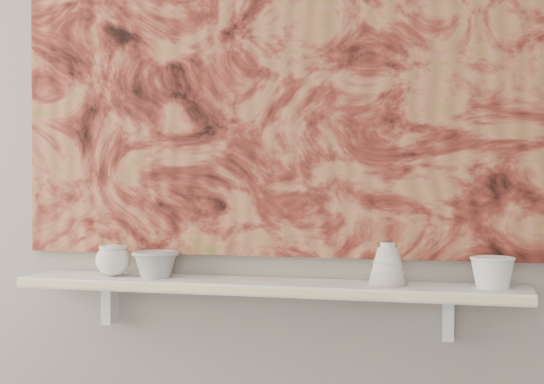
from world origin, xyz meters
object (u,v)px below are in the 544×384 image
(shelf, at_px, (264,286))
(bowl_white, at_px, (492,272))
(cup_cream, at_px, (113,260))
(bell_vessel, at_px, (388,263))
(bowl_grey, at_px, (156,264))
(painting, at_px, (271,62))

(shelf, height_order, bowl_white, bowl_white)
(cup_cream, height_order, bell_vessel, bell_vessel)
(bowl_grey, distance_m, cup_cream, 0.13)
(bowl_white, bearing_deg, bell_vessel, 180.00)
(painting, distance_m, bowl_grey, 0.66)
(bowl_grey, bearing_deg, shelf, 0.00)
(bowl_grey, bearing_deg, bowl_white, 0.00)
(cup_cream, xyz_separation_m, bell_vessel, (0.78, 0.00, 0.01))
(cup_cream, distance_m, bell_vessel, 0.78)
(painting, distance_m, bell_vessel, 0.65)
(shelf, xyz_separation_m, bowl_grey, (-0.32, 0.00, 0.05))
(bowl_white, bearing_deg, painting, 172.36)
(shelf, relative_size, painting, 0.93)
(painting, height_order, bowl_white, painting)
(bowl_white, bearing_deg, shelf, 180.00)
(shelf, height_order, painting, painting)
(painting, bearing_deg, bell_vessel, -13.49)
(painting, height_order, bell_vessel, painting)
(shelf, distance_m, bell_vessel, 0.34)
(bowl_grey, bearing_deg, bell_vessel, 0.00)
(bowl_grey, bearing_deg, painting, 14.23)
(bowl_grey, relative_size, bowl_white, 1.18)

